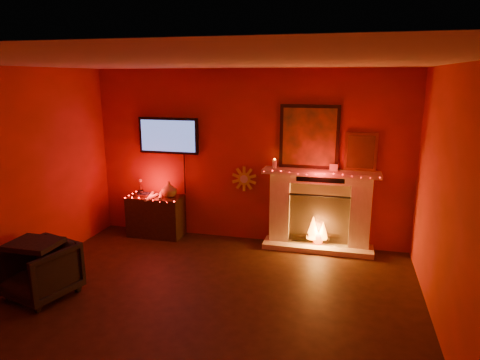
# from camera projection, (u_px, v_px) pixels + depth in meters

# --- Properties ---
(room) EXTENTS (5.00, 5.00, 5.00)m
(room) POSITION_uv_depth(u_px,v_px,m) (191.00, 200.00, 4.33)
(room) COLOR black
(room) RESTS_ON ground
(floor) EXTENTS (5.00, 5.00, 0.00)m
(floor) POSITION_uv_depth(u_px,v_px,m) (195.00, 320.00, 4.65)
(floor) COLOR black
(floor) RESTS_ON ground
(fireplace) EXTENTS (1.72, 0.40, 2.18)m
(fireplace) POSITION_uv_depth(u_px,v_px,m) (319.00, 202.00, 6.46)
(fireplace) COLOR beige
(fireplace) RESTS_ON floor
(tv) EXTENTS (1.00, 0.07, 1.24)m
(tv) POSITION_uv_depth(u_px,v_px,m) (169.00, 136.00, 6.88)
(tv) COLOR black
(tv) RESTS_ON room
(sunburst_clock) EXTENTS (0.40, 0.03, 0.40)m
(sunburst_clock) POSITION_uv_depth(u_px,v_px,m) (244.00, 179.00, 6.76)
(sunburst_clock) COLOR gold
(sunburst_clock) RESTS_ON room
(console_table) EXTENTS (0.88, 0.55, 0.93)m
(console_table) POSITION_uv_depth(u_px,v_px,m) (156.00, 214.00, 7.05)
(console_table) COLOR black
(console_table) RESTS_ON floor
(armchair) EXTENTS (0.88, 0.89, 0.66)m
(armchair) POSITION_uv_depth(u_px,v_px,m) (40.00, 271.00, 5.07)
(armchair) COLOR black
(armchair) RESTS_ON floor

